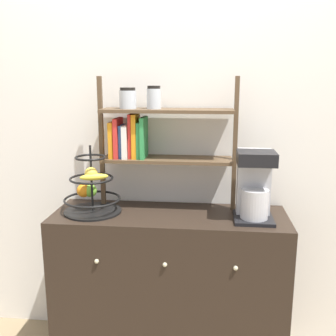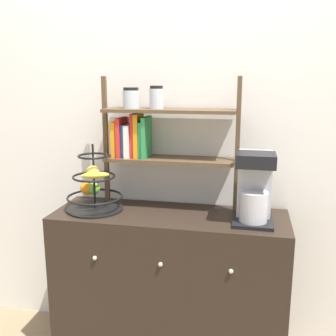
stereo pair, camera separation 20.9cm
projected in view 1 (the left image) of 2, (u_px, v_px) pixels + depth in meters
name	position (u px, v px, depth m)	size (l,w,h in m)	color
wall_back	(174.00, 130.00, 2.31)	(7.00, 0.05, 2.60)	silver
sideboard	(169.00, 286.00, 2.24)	(1.28, 0.45, 0.87)	black
coffee_maker	(254.00, 186.00, 2.04)	(0.20, 0.22, 0.37)	black
fruit_stand	(91.00, 191.00, 2.16)	(0.32, 0.32, 0.38)	black
shelf_hutch	(148.00, 132.00, 2.18)	(0.77, 0.20, 0.74)	brown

